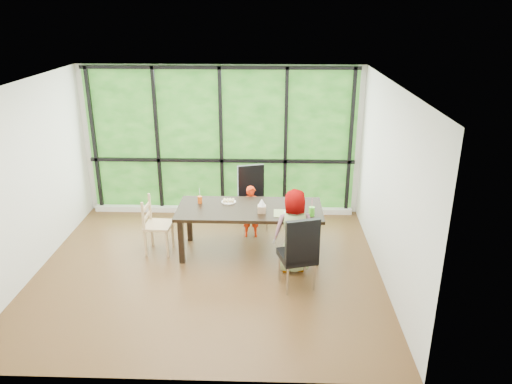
% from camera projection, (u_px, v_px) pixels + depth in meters
% --- Properties ---
extents(ground, '(5.00, 5.00, 0.00)m').
position_uv_depth(ground, '(209.00, 270.00, 7.20)').
color(ground, black).
rests_on(ground, ground).
extents(back_wall, '(5.00, 0.00, 5.00)m').
position_uv_depth(back_wall, '(222.00, 141.00, 8.81)').
color(back_wall, silver).
rests_on(back_wall, ground).
extents(foliage_backdrop, '(4.80, 0.02, 2.65)m').
position_uv_depth(foliage_backdrop, '(221.00, 141.00, 8.79)').
color(foliage_backdrop, '#184A14').
rests_on(foliage_backdrop, back_wall).
extents(window_mullions, '(4.80, 0.06, 2.65)m').
position_uv_depth(window_mullions, '(221.00, 142.00, 8.75)').
color(window_mullions, black).
rests_on(window_mullions, back_wall).
extents(window_sill, '(4.80, 0.12, 0.10)m').
position_uv_depth(window_sill, '(223.00, 210.00, 9.18)').
color(window_sill, silver).
rests_on(window_sill, ground).
extents(dining_table, '(2.25, 1.06, 0.75)m').
position_uv_depth(dining_table, '(250.00, 230.00, 7.60)').
color(dining_table, black).
rests_on(dining_table, ground).
extents(chair_window_leather, '(0.57, 0.57, 1.08)m').
position_uv_depth(chair_window_leather, '(254.00, 198.00, 8.39)').
color(chair_window_leather, black).
rests_on(chair_window_leather, ground).
extents(chair_interior_leather, '(0.57, 0.57, 1.08)m').
position_uv_depth(chair_interior_leather, '(297.00, 251.00, 6.61)').
color(chair_interior_leather, black).
rests_on(chair_interior_leather, ground).
extents(chair_end_beech, '(0.42, 0.44, 0.90)m').
position_uv_depth(chair_end_beech, '(158.00, 225.00, 7.59)').
color(chair_end_beech, tan).
rests_on(chair_end_beech, ground).
extents(child_toddler, '(0.34, 0.23, 0.88)m').
position_uv_depth(child_toddler, '(251.00, 212.00, 8.11)').
color(child_toddler, red).
rests_on(child_toddler, ground).
extents(child_older, '(0.66, 0.48, 1.25)m').
position_uv_depth(child_older, '(294.00, 231.00, 6.99)').
color(child_older, slate).
rests_on(child_older, ground).
extents(placemat, '(0.39, 0.29, 0.01)m').
position_uv_depth(placemat, '(287.00, 213.00, 7.27)').
color(placemat, tan).
rests_on(placemat, dining_table).
extents(plate_far, '(0.23, 0.23, 0.01)m').
position_uv_depth(plate_far, '(229.00, 202.00, 7.68)').
color(plate_far, white).
rests_on(plate_far, dining_table).
extents(plate_near, '(0.22, 0.22, 0.01)m').
position_uv_depth(plate_near, '(291.00, 213.00, 7.26)').
color(plate_near, white).
rests_on(plate_near, dining_table).
extents(orange_cup, '(0.07, 0.07, 0.11)m').
position_uv_depth(orange_cup, '(200.00, 200.00, 7.63)').
color(orange_cup, '#DB5111').
rests_on(orange_cup, dining_table).
extents(green_cup, '(0.09, 0.09, 0.14)m').
position_uv_depth(green_cup, '(312.00, 211.00, 7.17)').
color(green_cup, '#56DA2F').
rests_on(green_cup, dining_table).
extents(tissue_box, '(0.12, 0.12, 0.11)m').
position_uv_depth(tissue_box, '(262.00, 209.00, 7.29)').
color(tissue_box, tan).
rests_on(tissue_box, dining_table).
extents(crepe_rolls_far, '(0.20, 0.12, 0.04)m').
position_uv_depth(crepe_rolls_far, '(229.00, 200.00, 7.67)').
color(crepe_rolls_far, tan).
rests_on(crepe_rolls_far, plate_far).
extents(crepe_rolls_near, '(0.15, 0.12, 0.04)m').
position_uv_depth(crepe_rolls_near, '(291.00, 211.00, 7.25)').
color(crepe_rolls_near, tan).
rests_on(crepe_rolls_near, plate_near).
extents(straw_white, '(0.01, 0.04, 0.20)m').
position_uv_depth(straw_white, '(200.00, 194.00, 7.60)').
color(straw_white, white).
rests_on(straw_white, orange_cup).
extents(straw_pink, '(0.01, 0.04, 0.20)m').
position_uv_depth(straw_pink, '(312.00, 205.00, 7.13)').
color(straw_pink, pink).
rests_on(straw_pink, green_cup).
extents(tissue, '(0.12, 0.12, 0.11)m').
position_uv_depth(tissue, '(262.00, 202.00, 7.25)').
color(tissue, white).
rests_on(tissue, tissue_box).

